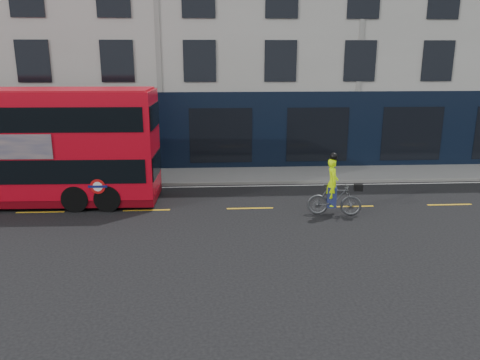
{
  "coord_description": "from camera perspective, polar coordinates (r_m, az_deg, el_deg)",
  "views": [
    {
      "loc": [
        2.62,
        -15.76,
        5.77
      ],
      "look_at": [
        3.6,
        1.22,
        1.23
      ],
      "focal_mm": 35.0,
      "sensor_mm": 36.0,
      "label": 1
    }
  ],
  "objects": [
    {
      "name": "bus",
      "position": [
        20.38,
        -25.95,
        3.72
      ],
      "size": [
        11.33,
        2.82,
        4.54
      ],
      "rotation": [
        0.0,
        0.0,
        -0.02
      ],
      "color": "red",
      "rests_on": "ground"
    },
    {
      "name": "cyclist",
      "position": [
        17.62,
        11.39,
        -1.77
      ],
      "size": [
        2.06,
        0.89,
        2.37
      ],
      "rotation": [
        0.0,
        0.0,
        -0.17
      ],
      "color": "#494B4E",
      "rests_on": "ground"
    },
    {
      "name": "kerb",
      "position": [
        21.69,
        -10.12,
        -0.53
      ],
      "size": [
        60.0,
        0.12,
        0.13
      ],
      "primitive_type": "cube",
      "color": "slate",
      "rests_on": "ground"
    },
    {
      "name": "ground",
      "position": [
        16.98,
        -12.01,
        -5.25
      ],
      "size": [
        120.0,
        120.0,
        0.0
      ],
      "primitive_type": "plane",
      "color": "black",
      "rests_on": "ground"
    },
    {
      "name": "building_terrace",
      "position": [
        28.87,
        -8.95,
        18.2
      ],
      "size": [
        50.0,
        10.07,
        15.0
      ],
      "color": "#B4B2AA",
      "rests_on": "ground"
    },
    {
      "name": "pavement",
      "position": [
        23.13,
        -9.7,
        0.44
      ],
      "size": [
        60.0,
        3.0,
        0.12
      ],
      "primitive_type": "cube",
      "color": "gray",
      "rests_on": "ground"
    },
    {
      "name": "lane_dashes",
      "position": [
        18.38,
        -11.34,
        -3.63
      ],
      "size": [
        58.0,
        0.12,
        0.01
      ],
      "primitive_type": null,
      "color": "gold",
      "rests_on": "ground"
    },
    {
      "name": "road_edge_line",
      "position": [
        21.42,
        -10.2,
        -0.91
      ],
      "size": [
        58.0,
        0.1,
        0.01
      ],
      "primitive_type": "cube",
      "color": "silver",
      "rests_on": "ground"
    }
  ]
}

